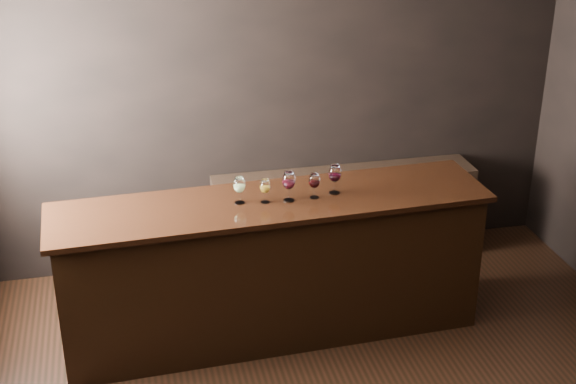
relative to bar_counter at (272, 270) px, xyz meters
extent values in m
cube|color=black|center=(0.22, 1.21, 0.87)|extent=(5.00, 0.02, 2.80)
cube|color=black|center=(0.00, 0.00, 0.00)|extent=(3.04, 0.77, 1.05)
cube|color=black|center=(0.00, 0.00, 0.55)|extent=(3.14, 0.84, 0.04)
cube|color=black|center=(0.83, 0.99, -0.12)|extent=(2.25, 0.40, 0.81)
cylinder|color=white|center=(-0.23, 0.00, 0.57)|extent=(0.07, 0.07, 0.00)
cylinder|color=white|center=(-0.23, 0.00, 0.61)|extent=(0.01, 0.01, 0.07)
ellipsoid|color=white|center=(-0.23, 0.00, 0.70)|extent=(0.08, 0.08, 0.12)
cylinder|color=white|center=(-0.23, 0.00, 0.76)|extent=(0.06, 0.06, 0.01)
ellipsoid|color=#C9D57C|center=(-0.23, 0.00, 0.69)|extent=(0.07, 0.07, 0.05)
cylinder|color=white|center=(-0.05, -0.03, 0.57)|extent=(0.06, 0.06, 0.00)
cylinder|color=white|center=(-0.05, -0.03, 0.60)|extent=(0.01, 0.01, 0.07)
ellipsoid|color=white|center=(-0.05, -0.03, 0.69)|extent=(0.08, 0.08, 0.11)
cylinder|color=white|center=(-0.05, -0.03, 0.74)|extent=(0.06, 0.06, 0.01)
ellipsoid|color=#B47C19|center=(-0.05, -0.03, 0.67)|extent=(0.06, 0.06, 0.05)
cylinder|color=white|center=(0.12, -0.03, 0.57)|extent=(0.08, 0.08, 0.00)
cylinder|color=white|center=(0.12, -0.03, 0.61)|extent=(0.01, 0.01, 0.08)
ellipsoid|color=white|center=(0.12, -0.03, 0.72)|extent=(0.09, 0.09, 0.13)
cylinder|color=white|center=(0.12, -0.03, 0.78)|extent=(0.07, 0.07, 0.01)
ellipsoid|color=black|center=(0.12, -0.03, 0.70)|extent=(0.07, 0.07, 0.06)
cylinder|color=white|center=(0.30, -0.03, 0.57)|extent=(0.07, 0.07, 0.00)
cylinder|color=white|center=(0.30, -0.03, 0.61)|extent=(0.01, 0.01, 0.07)
ellipsoid|color=white|center=(0.30, -0.03, 0.70)|extent=(0.08, 0.08, 0.11)
cylinder|color=white|center=(0.30, -0.03, 0.75)|extent=(0.06, 0.06, 0.01)
ellipsoid|color=black|center=(0.30, -0.03, 0.68)|extent=(0.06, 0.06, 0.05)
cylinder|color=white|center=(0.46, 0.02, 0.57)|extent=(0.08, 0.08, 0.00)
cylinder|color=white|center=(0.46, 0.02, 0.61)|extent=(0.01, 0.01, 0.08)
ellipsoid|color=white|center=(0.46, 0.02, 0.72)|extent=(0.09, 0.09, 0.13)
cylinder|color=white|center=(0.46, 0.02, 0.78)|extent=(0.07, 0.07, 0.01)
ellipsoid|color=black|center=(0.46, 0.02, 0.70)|extent=(0.07, 0.07, 0.06)
camera|label=1|loc=(-1.00, -4.99, 2.94)|focal=50.00mm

